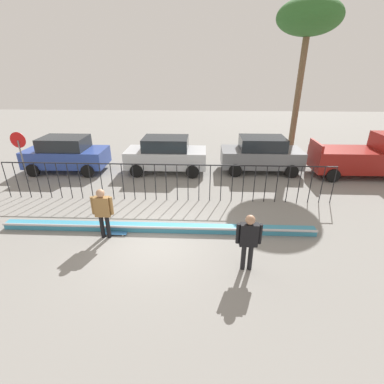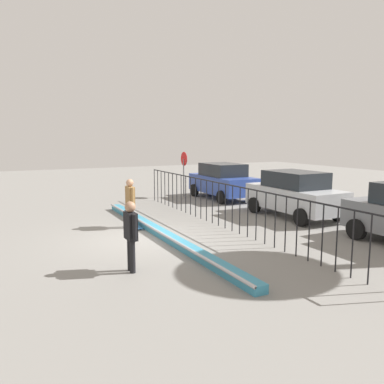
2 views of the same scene
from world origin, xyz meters
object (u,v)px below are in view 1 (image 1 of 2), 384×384
Objects in this scene: stop_sign at (20,150)px; camera_operator at (249,238)px; skateboarder at (103,209)px; parked_car_gray at (261,154)px; palm_tree_tall at (309,20)px; skateboard at (115,233)px; parked_car_silver at (166,154)px; pickup_truck at (364,157)px; parked_car_blue at (66,154)px.

camera_operator is at bearing -31.93° from stop_sign.
parked_car_gray reaches higher than skateboarder.
camera_operator is at bearing -110.70° from palm_tree_tall.
parked_car_silver is at bearing 69.86° from skateboard.
parked_car_gray is 1.72× the size of stop_sign.
pickup_truck reaches higher than parked_car_gray.
parked_car_gray is (5.16, 0.27, 0.00)m from parked_car_silver.
parked_car_silver is 0.91× the size of pickup_truck.
pickup_truck reaches higher than skateboard.
skateboard is 12.97m from pickup_truck.
parked_car_blue is 14.96m from palm_tree_tall.
skateboarder reaches higher than skateboard.
camera_operator is at bearing -32.35° from skateboard.
parked_car_silver is 5.17m from parked_car_gray.
parked_car_gray is 0.91× the size of pickup_truck.
pickup_truck is 17.28m from stop_sign.
skateboarder is at bearing -131.68° from parked_car_gray.
parked_car_gray is at bearing 36.16° from skateboard.
parked_car_gray is at bearing -1.17° from parked_car_silver.
skateboard is (0.26, 0.17, -1.01)m from skateboarder.
parked_car_gray is (10.63, 0.42, 0.00)m from parked_car_blue.
skateboarder is at bearing -158.81° from skateboard.
stop_sign is (-1.39, -1.64, 0.64)m from parked_car_blue.
camera_operator is at bearing -101.47° from parked_car_gray.
parked_car_blue is 1.00× the size of parked_car_gray.
parked_car_blue is at bearing 49.74° from stop_sign.
pickup_truck is at bearing -5.57° from parked_car_silver.
skateboarder is 7.77m from parked_car_blue.
parked_car_blue is 0.49× the size of palm_tree_tall.
pickup_truck is at bearing -0.97° from parked_car_blue.
stop_sign reaches higher than parked_car_blue.
parked_car_blue is at bearing 19.90° from camera_operator.
parked_car_blue is 1.00× the size of parked_car_silver.
parked_car_blue is at bearing -176.73° from parked_car_gray.
parked_car_silver is at bearing 85.40° from skateboarder.
parked_car_blue is at bearing 177.11° from pickup_truck.
skateboarder reaches higher than camera_operator.
camera_operator is 8.59m from parked_car_gray.
parked_car_silver is (5.46, 0.15, 0.00)m from parked_car_blue.
parked_car_silver is (1.24, 6.67, -0.10)m from skateboarder.
stop_sign reaches higher than skateboarder.
palm_tree_tall is (7.55, 3.12, 6.62)m from parked_car_silver.
parked_car_silver is at bearing -5.67° from camera_operator.
parked_car_gray is at bearing 171.73° from pickup_truck.
parked_car_blue is 10.63m from parked_car_gray.
stop_sign reaches higher than skateboard.
palm_tree_tall is (8.79, 9.78, 6.52)m from skateboarder.
parked_car_gray is 12.21m from stop_sign.
parked_car_blue is at bearing 177.41° from parked_car_silver.
stop_sign reaches higher than parked_car_gray.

